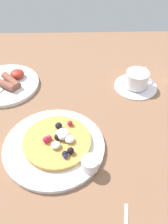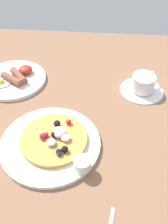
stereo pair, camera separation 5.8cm
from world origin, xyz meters
name	(u,v)px [view 1 (the left image)]	position (x,y,z in m)	size (l,w,h in m)	color
ground_plane	(81,134)	(0.00, 0.00, -0.01)	(2.10, 1.24, 0.03)	#855E44
pancake_plate	(54,146)	(-0.08, -0.06, 0.01)	(0.27, 0.27, 0.01)	white
pancake_with_berries	(58,141)	(-0.06, -0.05, 0.02)	(0.18, 0.18, 0.03)	gold
syrup_ramekin	(90,164)	(0.02, -0.13, 0.03)	(0.04, 0.04, 0.03)	white
breakfast_plate	(5,85)	(-0.26, 0.22, 0.01)	(0.23, 0.23, 0.01)	white
fried_breakfast	(9,80)	(-0.25, 0.22, 0.02)	(0.12, 0.12, 0.03)	brown
coffee_saucer	(136,86)	(0.19, 0.20, 0.00)	(0.15, 0.15, 0.01)	white
coffee_cup	(137,79)	(0.19, 0.20, 0.04)	(0.09, 0.09, 0.05)	white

